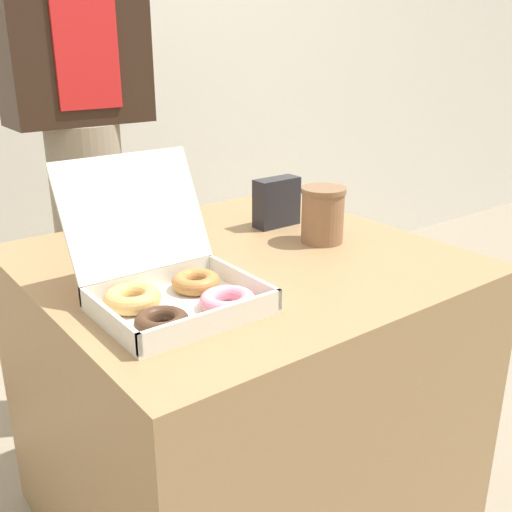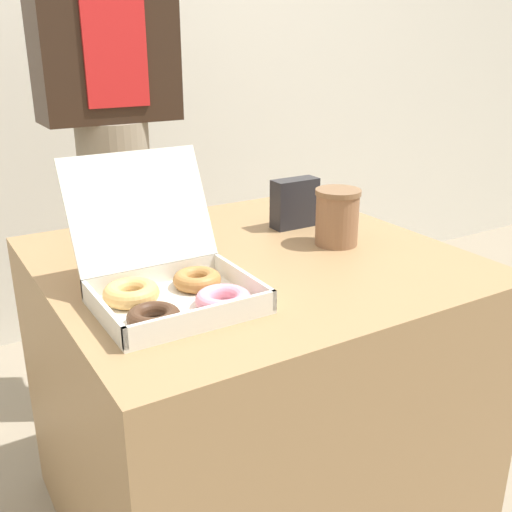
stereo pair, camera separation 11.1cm
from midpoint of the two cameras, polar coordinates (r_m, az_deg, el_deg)
ground_plane at (r=1.70m, az=-3.27°, el=-23.24°), size 14.00×14.00×0.00m
table at (r=1.48m, az=-3.55°, el=-13.17°), size 0.88×0.83×0.71m
donut_box at (r=1.09m, az=-11.06°, el=-2.74°), size 0.28×0.33×0.25m
coffee_cup at (r=1.40m, az=4.13°, el=3.92°), size 0.10×0.10×0.13m
napkin_holder at (r=1.52m, az=-0.11°, el=5.12°), size 0.12×0.05×0.12m
person_customer at (r=1.79m, az=-18.10°, el=11.98°), size 0.38×0.21×1.73m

